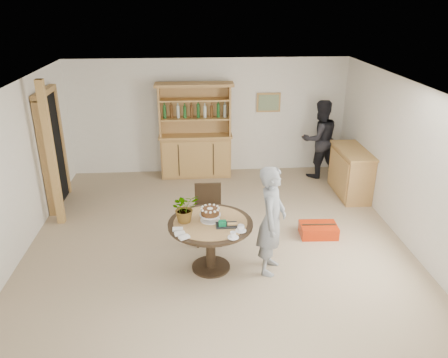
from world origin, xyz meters
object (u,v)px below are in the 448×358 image
(sideboard, at_px, (351,172))
(hutch, at_px, (196,145))
(dining_table, at_px, (210,232))
(red_suitcase, at_px, (318,230))
(adult_person, at_px, (319,139))
(dining_chair, at_px, (208,210))
(teen_boy, at_px, (272,220))

(sideboard, bearing_deg, hutch, 157.79)
(hutch, height_order, dining_table, hutch)
(hutch, xyz_separation_m, red_suitcase, (1.98, -2.82, -0.59))
(sideboard, distance_m, adult_person, 1.14)
(dining_chair, height_order, adult_person, adult_person)
(dining_table, height_order, teen_boy, teen_boy)
(dining_table, distance_m, teen_boy, 0.88)
(sideboard, bearing_deg, teen_boy, -129.21)
(hutch, bearing_deg, teen_boy, -74.77)
(teen_boy, xyz_separation_m, red_suitcase, (0.97, 0.90, -0.70))
(hutch, relative_size, sideboard, 1.62)
(dining_table, height_order, red_suitcase, dining_table)
(sideboard, relative_size, dining_chair, 1.33)
(hutch, height_order, teen_boy, hutch)
(hutch, xyz_separation_m, sideboard, (3.04, -1.24, -0.22))
(teen_boy, distance_m, red_suitcase, 1.50)
(hutch, xyz_separation_m, dining_chair, (0.16, -2.80, -0.15))
(sideboard, bearing_deg, dining_table, -140.35)
(hutch, bearing_deg, sideboard, -22.21)
(hutch, relative_size, adult_person, 1.21)
(dining_table, distance_m, adult_person, 4.21)
(dining_table, bearing_deg, teen_boy, -6.71)
(hutch, xyz_separation_m, adult_person, (2.65, -0.24, 0.16))
(red_suitcase, bearing_deg, hutch, 127.64)
(dining_table, distance_m, dining_chair, 0.83)
(dining_table, bearing_deg, hutch, 92.59)
(adult_person, bearing_deg, red_suitcase, 61.61)
(hutch, height_order, red_suitcase, hutch)
(hutch, relative_size, teen_boy, 1.27)
(dining_chair, bearing_deg, teen_boy, -47.39)
(red_suitcase, bearing_deg, dining_chair, -178.31)
(adult_person, distance_m, red_suitcase, 2.77)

